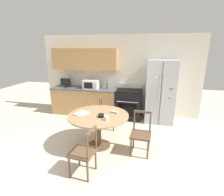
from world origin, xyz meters
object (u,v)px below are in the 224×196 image
counter_bottle (107,86)px  dining_chair_near (84,152)px  countertop_tv (66,82)px  dining_chair_far (107,113)px  wallet (101,116)px  oven_range (129,104)px  microwave (91,84)px  candle_glass (107,118)px  refrigerator (160,91)px  dining_chair_right (141,134)px

counter_bottle → dining_chair_near: (0.30, -2.90, -0.57)m
countertop_tv → dining_chair_near: (1.72, -2.85, -0.63)m
dining_chair_far → wallet: size_ratio=5.96×
oven_range → wallet: oven_range is taller
microwave → counter_bottle: bearing=7.9°
dining_chair_near → wallet: bearing=0.2°
oven_range → candle_glass: bearing=-95.2°
dining_chair_far → countertop_tv: bearing=-127.3°
microwave → counter_bottle: microwave is taller
counter_bottle → wallet: counter_bottle is taller
wallet → dining_chair_far: bearing=97.6°
counter_bottle → oven_range: bearing=-6.3°
microwave → wallet: bearing=-66.0°
refrigerator → candle_glass: size_ratio=20.22×
microwave → candle_glass: microwave is taller
dining_chair_right → candle_glass: 0.81m
microwave → dining_chair_right: microwave is taller
dining_chair_near → wallet: (0.08, 0.84, 0.36)m
oven_range → countertop_tv: bearing=179.3°
oven_range → dining_chair_far: (-0.49, -0.92, -0.03)m
oven_range → dining_chair_right: 2.00m
countertop_tv → wallet: 2.71m
dining_chair_far → oven_range: bearing=144.0°
countertop_tv → dining_chair_near: bearing=-58.8°
countertop_tv → candle_glass: size_ratio=3.87×
microwave → countertop_tv: countertop_tv is taller
microwave → dining_chair_far: size_ratio=0.55×
refrigerator → microwave: 2.19m
dining_chair_right → dining_chair_near: size_ratio=1.00×
refrigerator → microwave: size_ratio=3.78×
countertop_tv → dining_chair_right: size_ratio=0.40×
counter_bottle → candle_glass: bearing=-76.3°
wallet → countertop_tv: bearing=131.9°
dining_chair_right → counter_bottle: bearing=-55.4°
oven_range → microwave: 1.36m
oven_range → counter_bottle: size_ratio=4.03×
candle_glass → countertop_tv: bearing=132.4°
dining_chair_right → candle_glass: dining_chair_right is taller
microwave → candle_glass: 2.39m
dining_chair_far → candle_glass: size_ratio=9.77×
counter_bottle → candle_glass: counter_bottle is taller
oven_range → candle_glass: oven_range is taller
dining_chair_near → oven_range: bearing=-3.1°
dining_chair_far → candle_glass: 1.30m
counter_bottle → dining_chair_far: 1.17m
dining_chair_right → oven_range: bearing=-72.2°
refrigerator → counter_bottle: size_ratio=6.96×
refrigerator → candle_glass: (-1.14, -2.07, -0.13)m
wallet → candle_glass: bearing=-41.1°
oven_range → counter_bottle: 0.91m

